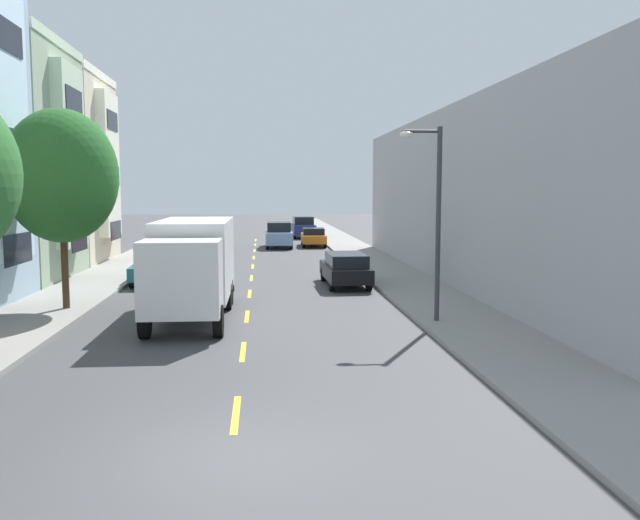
% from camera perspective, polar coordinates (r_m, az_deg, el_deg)
% --- Properties ---
extents(ground_plane, '(160.00, 160.00, 0.00)m').
position_cam_1_polar(ground_plane, '(40.71, -5.76, -0.07)').
color(ground_plane, '#424244').
extents(sidewalk_left, '(3.20, 120.00, 0.14)m').
position_cam_1_polar(sidewalk_left, '(39.46, -16.16, -0.37)').
color(sidewalk_left, gray).
rests_on(sidewalk_left, ground_plane).
extents(sidewalk_right, '(3.20, 120.00, 0.14)m').
position_cam_1_polar(sidewalk_right, '(39.27, 4.62, -0.18)').
color(sidewalk_right, gray).
rests_on(sidewalk_right, ground_plane).
extents(lane_centerline_dashes, '(0.14, 47.20, 0.01)m').
position_cam_1_polar(lane_centerline_dashes, '(35.25, -5.86, -1.01)').
color(lane_centerline_dashes, yellow).
rests_on(lane_centerline_dashes, ground_plane).
extents(apartment_block_opposite, '(10.00, 36.00, 8.00)m').
position_cam_1_polar(apartment_block_opposite, '(33.21, 18.41, 5.20)').
color(apartment_block_opposite, '#A8A8AD').
rests_on(apartment_block_opposite, ground_plane).
extents(street_tree_second, '(3.89, 3.89, 6.98)m').
position_cam_1_polar(street_tree_second, '(24.88, -21.37, 6.74)').
color(street_tree_second, '#47331E').
rests_on(street_tree_second, sidewalk_left).
extents(street_lamp, '(1.35, 0.28, 6.13)m').
position_cam_1_polar(street_lamp, '(21.25, 9.73, 4.41)').
color(street_lamp, '#38383D').
rests_on(street_lamp, sidewalk_right).
extents(delivery_box_truck, '(2.45, 7.78, 3.27)m').
position_cam_1_polar(delivery_box_truck, '(22.73, -10.89, -0.22)').
color(delivery_box_truck, white).
rests_on(delivery_box_truck, ground_plane).
extents(parked_suv_burgundy, '(2.08, 4.85, 1.93)m').
position_cam_1_polar(parked_suv_burgundy, '(43.64, -11.49, 1.54)').
color(parked_suv_burgundy, maroon).
rests_on(parked_suv_burgundy, ground_plane).
extents(parked_sedan_orange, '(1.93, 4.55, 1.43)m').
position_cam_1_polar(parked_sedan_orange, '(50.91, -0.57, 2.02)').
color(parked_sedan_orange, orange).
rests_on(parked_sedan_orange, ground_plane).
extents(parked_wagon_black, '(1.91, 4.73, 1.50)m').
position_cam_1_polar(parked_wagon_black, '(29.81, 2.21, -0.72)').
color(parked_wagon_black, black).
rests_on(parked_wagon_black, ground_plane).
extents(parked_wagon_red, '(1.92, 4.74, 1.50)m').
position_cam_1_polar(parked_wagon_red, '(50.39, -10.70, 1.94)').
color(parked_wagon_red, '#AD1E1E').
rests_on(parked_wagon_red, ground_plane).
extents(parked_sedan_teal, '(1.90, 4.54, 1.43)m').
position_cam_1_polar(parked_sedan_teal, '(31.76, -14.00, -0.58)').
color(parked_sedan_teal, '#195B60').
rests_on(parked_sedan_teal, ground_plane).
extents(parked_suv_navy, '(2.05, 4.84, 1.93)m').
position_cam_1_polar(parked_suv_navy, '(60.20, -1.47, 2.86)').
color(parked_suv_navy, navy).
rests_on(parked_suv_navy, ground_plane).
extents(moving_sky_sedan, '(1.95, 4.80, 1.93)m').
position_cam_1_polar(moving_sky_sedan, '(49.91, -3.57, 2.20)').
color(moving_sky_sedan, '#7A9EC6').
rests_on(moving_sky_sedan, ground_plane).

